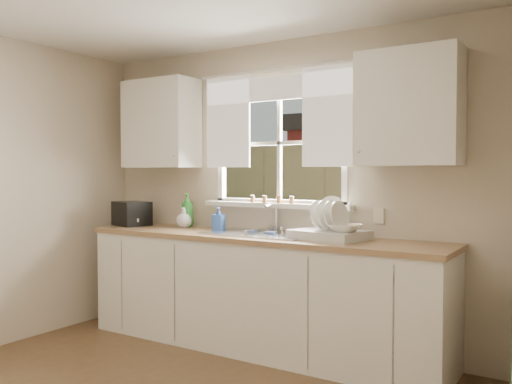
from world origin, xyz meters
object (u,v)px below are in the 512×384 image
Objects in this scene: dish_rack at (329,230)px; cup at (135,221)px; soap_bottle_a at (187,210)px; black_appliance at (132,213)px.

cup is at bearing -178.00° from dish_rack.
dish_rack is 1.49m from soap_bottle_a.
dish_rack is 1.92m from cup.
soap_bottle_a is 2.66× the size of cup.
cup is at bearing -171.03° from soap_bottle_a.
black_appliance is (-2.00, -0.02, 0.05)m from dish_rack.
cup is (-0.44, -0.22, -0.11)m from soap_bottle_a.
black_appliance is (-0.53, -0.17, -0.04)m from soap_bottle_a.
soap_bottle_a is 1.01× the size of black_appliance.
cup is 0.12m from black_appliance.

